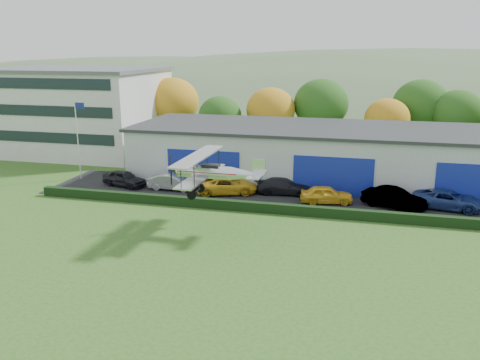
% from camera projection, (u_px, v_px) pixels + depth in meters
% --- Properties ---
extents(ground, '(300.00, 300.00, 0.00)m').
position_uv_depth(ground, '(201.00, 312.00, 25.15)').
color(ground, '#2B5A1C').
rests_on(ground, ground).
extents(apron, '(48.00, 9.00, 0.05)m').
position_uv_depth(apron, '(308.00, 198.00, 44.13)').
color(apron, black).
rests_on(apron, ground).
extents(hedge, '(46.00, 0.60, 0.80)m').
position_uv_depth(hedge, '(301.00, 210.00, 39.53)').
color(hedge, black).
rests_on(hedge, ground).
extents(hangar, '(40.60, 12.60, 5.30)m').
position_uv_depth(hangar, '(337.00, 154.00, 49.52)').
color(hangar, '#B2B7BC').
rests_on(hangar, ground).
extents(office_block, '(20.60, 15.60, 10.40)m').
position_uv_depth(office_block, '(77.00, 110.00, 63.17)').
color(office_block, silver).
rests_on(office_block, ground).
extents(flagpole, '(1.05, 0.10, 8.00)m').
position_uv_depth(flagpole, '(78.00, 132.00, 49.19)').
color(flagpole, silver).
rests_on(flagpole, ground).
extents(tree_belt, '(75.70, 13.22, 10.12)m').
position_uv_depth(tree_belt, '(310.00, 108.00, 61.59)').
color(tree_belt, '#3D2614').
rests_on(tree_belt, ground).
extents(distant_hills, '(430.00, 196.00, 56.00)m').
position_uv_depth(distant_hills, '(326.00, 130.00, 160.78)').
color(distant_hills, '#4C6642').
rests_on(distant_hills, ground).
extents(car_0, '(4.76, 2.92, 1.51)m').
position_uv_depth(car_0, '(124.00, 178.00, 47.56)').
color(car_0, black).
rests_on(car_0, apron).
extents(car_1, '(4.60, 1.62, 1.51)m').
position_uv_depth(car_1, '(173.00, 182.00, 46.38)').
color(car_1, silver).
rests_on(car_1, apron).
extents(car_2, '(6.03, 4.20, 1.53)m').
position_uv_depth(car_2, '(227.00, 185.00, 45.15)').
color(car_2, gold).
rests_on(car_2, apron).
extents(car_3, '(5.12, 2.40, 1.45)m').
position_uv_depth(car_3, '(284.00, 186.00, 44.99)').
color(car_3, black).
rests_on(car_3, apron).
extents(car_4, '(4.67, 2.62, 1.50)m').
position_uv_depth(car_4, '(326.00, 195.00, 42.37)').
color(car_4, gold).
rests_on(car_4, apron).
extents(car_5, '(5.37, 3.71, 1.68)m').
position_uv_depth(car_5, '(394.00, 198.00, 41.03)').
color(car_5, gray).
rests_on(car_5, apron).
extents(car_6, '(5.86, 3.42, 1.53)m').
position_uv_depth(car_6, '(448.00, 200.00, 40.88)').
color(car_6, navy).
rests_on(car_6, apron).
extents(biplane, '(6.97, 7.94, 2.99)m').
position_uv_depth(biplane, '(212.00, 171.00, 35.34)').
color(biplane, silver).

